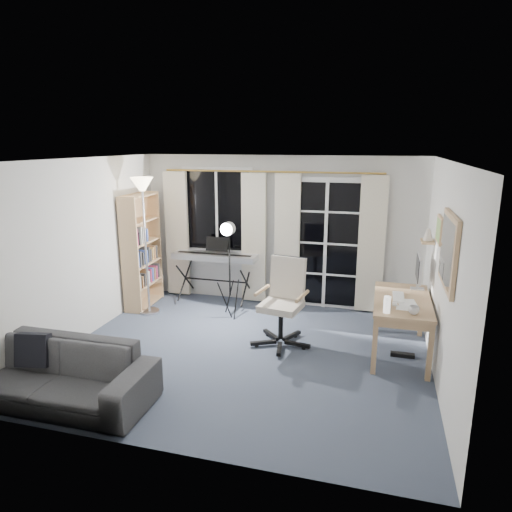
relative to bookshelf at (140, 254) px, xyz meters
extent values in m
cube|color=#3D4659|center=(2.12, -1.25, -0.87)|extent=(4.50, 4.00, 0.02)
cube|color=white|center=(1.07, 0.73, 0.64)|extent=(1.20, 0.06, 1.40)
cube|color=black|center=(1.07, 0.70, 0.64)|extent=(1.10, 0.02, 1.30)
cube|color=white|center=(1.07, 0.69, 0.64)|extent=(0.04, 0.03, 1.30)
cube|color=white|center=(2.87, 0.73, 0.16)|extent=(1.32, 0.06, 2.11)
cube|color=black|center=(2.57, 0.70, 0.16)|extent=(0.55, 0.02, 1.95)
cube|color=black|center=(3.17, 0.70, 0.16)|extent=(0.55, 0.02, 1.95)
cube|color=white|center=(2.87, 0.69, 0.16)|extent=(0.05, 0.04, 2.05)
cube|color=white|center=(2.87, 0.69, -0.31)|extent=(1.15, 0.03, 0.03)
cube|color=white|center=(2.87, 0.69, 0.19)|extent=(1.15, 0.03, 0.03)
cube|color=white|center=(2.87, 0.69, 0.69)|extent=(1.15, 0.03, 0.03)
cylinder|color=gold|center=(1.97, 0.65, 1.29)|extent=(3.50, 0.03, 0.03)
cube|color=beige|center=(0.37, 0.63, 0.22)|extent=(0.40, 0.07, 2.10)
cube|color=beige|center=(1.72, 0.63, 0.22)|extent=(0.40, 0.07, 2.10)
cube|color=beige|center=(2.27, 0.63, 0.22)|extent=(0.40, 0.07, 2.10)
cube|color=beige|center=(3.57, 0.63, 0.22)|extent=(0.40, 0.07, 2.10)
cube|color=tan|center=(0.05, -0.39, 0.05)|extent=(0.29, 0.04, 1.82)
cube|color=tan|center=(0.01, 0.43, 0.05)|extent=(0.29, 0.04, 1.82)
cube|color=tan|center=(-0.10, 0.01, 0.05)|extent=(0.07, 0.82, 1.82)
cube|color=tan|center=(0.03, 0.02, -0.83)|extent=(0.33, 0.83, 0.02)
cube|color=tan|center=(0.03, 0.02, -0.50)|extent=(0.33, 0.83, 0.02)
cube|color=tan|center=(0.03, 0.02, -0.15)|extent=(0.33, 0.83, 0.02)
cube|color=tan|center=(0.03, 0.02, 0.19)|extent=(0.33, 0.83, 0.02)
cube|color=tan|center=(0.03, 0.02, 0.54)|extent=(0.33, 0.83, 0.02)
cube|color=tan|center=(0.03, 0.02, 0.93)|extent=(0.33, 0.83, 0.02)
cube|color=beige|center=(0.07, -0.32, -0.37)|extent=(0.21, 0.06, 0.23)
cube|color=#9C6941|center=(0.06, -0.23, -0.39)|extent=(0.21, 0.05, 0.18)
cube|color=#373737|center=(0.06, -0.15, -0.38)|extent=(0.20, 0.04, 0.21)
cube|color=#9C6941|center=(0.05, -0.08, -0.35)|extent=(0.20, 0.04, 0.27)
cube|color=beige|center=(0.05, -0.02, -0.38)|extent=(0.21, 0.06, 0.21)
cube|color=#A32E55|center=(0.05, 0.07, -0.38)|extent=(0.20, 0.04, 0.22)
cube|color=#3B58B3|center=(0.04, 0.14, -0.38)|extent=(0.21, 0.05, 0.22)
cube|color=#9C6941|center=(0.04, 0.22, -0.38)|extent=(0.20, 0.04, 0.21)
cube|color=#A32E55|center=(0.04, 0.28, -0.38)|extent=(0.21, 0.06, 0.22)
cube|color=#373737|center=(0.03, 0.37, -0.37)|extent=(0.20, 0.04, 0.24)
cube|color=#3B58B3|center=(0.07, -0.32, -0.02)|extent=(0.20, 0.04, 0.25)
cube|color=#373737|center=(0.06, -0.25, -0.02)|extent=(0.21, 0.06, 0.24)
cube|color=#373737|center=(0.06, -0.16, -0.04)|extent=(0.20, 0.04, 0.21)
cube|color=#3B58B3|center=(0.05, -0.09, -0.04)|extent=(0.20, 0.04, 0.20)
cube|color=#3B58B3|center=(0.05, -0.03, -0.04)|extent=(0.20, 0.04, 0.21)
cube|color=#373737|center=(0.05, 0.04, -0.02)|extent=(0.20, 0.04, 0.25)
cube|color=#373737|center=(0.05, 0.11, -0.04)|extent=(0.21, 0.05, 0.20)
cube|color=#BA8A45|center=(0.04, 0.18, -0.04)|extent=(0.20, 0.05, 0.21)
cube|color=#9C6941|center=(0.04, 0.26, -0.03)|extent=(0.20, 0.04, 0.22)
cube|color=#373737|center=(0.03, 0.32, -0.04)|extent=(0.20, 0.04, 0.21)
cube|color=#A32E55|center=(0.07, -0.32, 0.33)|extent=(0.20, 0.04, 0.26)
cube|color=#373737|center=(0.06, -0.25, 0.30)|extent=(0.20, 0.04, 0.20)
cube|color=beige|center=(0.06, -0.19, 0.34)|extent=(0.20, 0.04, 0.27)
cube|color=beige|center=(0.06, -0.12, 0.33)|extent=(0.20, 0.04, 0.25)
cube|color=#9C6941|center=(0.05, -0.05, 0.30)|extent=(0.20, 0.04, 0.20)
cube|color=#3B58B3|center=(0.05, 0.01, 0.31)|extent=(0.21, 0.05, 0.21)
cylinder|color=#B2B2B7|center=(0.27, -0.28, -0.85)|extent=(0.39, 0.39, 0.03)
cylinder|color=#B2B2B7|center=(0.27, -0.28, 0.14)|extent=(0.04, 0.04, 1.94)
cone|color=#FFE5B2|center=(0.27, -0.28, 1.14)|extent=(0.41, 0.41, 0.20)
cylinder|color=black|center=(0.58, 0.45, -0.49)|extent=(0.03, 0.67, 0.61)
cylinder|color=black|center=(0.58, 0.45, -0.49)|extent=(0.03, 0.67, 0.61)
cylinder|color=black|center=(1.65, 0.45, -0.49)|extent=(0.03, 0.67, 0.61)
cylinder|color=black|center=(1.65, 0.45, -0.49)|extent=(0.03, 0.67, 0.61)
cylinder|color=black|center=(1.11, 0.45, -0.49)|extent=(1.07, 0.03, 0.03)
cube|color=silver|center=(1.11, 0.45, -0.08)|extent=(1.40, 0.36, 0.10)
cube|color=white|center=(1.11, 0.36, -0.04)|extent=(1.29, 0.15, 0.02)
cube|color=black|center=(1.11, 0.41, -0.03)|extent=(1.25, 0.09, 0.01)
cube|color=black|center=(1.11, 0.56, 0.11)|extent=(0.38, 0.08, 0.23)
cylinder|color=black|center=(1.65, -0.11, -0.59)|extent=(0.03, 0.23, 0.60)
cylinder|color=black|center=(1.51, -0.02, -0.59)|extent=(0.20, 0.14, 0.60)
cylinder|color=black|center=(1.50, -0.19, -0.59)|extent=(0.21, 0.12, 0.60)
cylinder|color=black|center=(1.55, -0.11, 0.00)|extent=(0.03, 0.03, 1.04)
cylinder|color=silver|center=(1.55, -0.15, 0.51)|extent=(0.20, 0.12, 0.20)
cylinder|color=white|center=(1.54, -0.22, 0.51)|extent=(0.17, 0.03, 0.17)
cube|color=black|center=(2.74, -0.93, -0.81)|extent=(0.35, 0.11, 0.04)
cylinder|color=black|center=(2.83, -0.94, -0.84)|extent=(0.06, 0.06, 0.05)
cube|color=black|center=(2.62, -0.68, -0.81)|extent=(0.20, 0.33, 0.04)
cylinder|color=black|center=(2.66, -0.60, -0.84)|extent=(0.06, 0.06, 0.05)
cube|color=black|center=(2.34, -0.72, -0.81)|extent=(0.28, 0.28, 0.04)
cylinder|color=black|center=(2.28, -0.66, -0.84)|extent=(0.06, 0.06, 0.05)
cube|color=black|center=(2.30, -0.99, -0.81)|extent=(0.33, 0.20, 0.04)
cylinder|color=black|center=(2.22, -1.03, -0.84)|extent=(0.06, 0.06, 0.05)
cube|color=black|center=(2.54, -1.12, -0.81)|extent=(0.10, 0.35, 0.04)
cylinder|color=black|center=(2.56, -1.21, -0.84)|extent=(0.06, 0.06, 0.05)
cylinder|color=black|center=(2.51, -0.89, -0.56)|extent=(0.07, 0.07, 0.43)
cube|color=beige|center=(2.51, -0.89, -0.33)|extent=(0.57, 0.57, 0.09)
cube|color=beige|center=(2.55, -0.66, 0.00)|extent=(0.49, 0.21, 0.56)
cube|color=black|center=(2.55, -0.61, 0.02)|extent=(0.46, 0.18, 0.52)
cylinder|color=tan|center=(2.24, -0.82, -0.15)|extent=(0.12, 0.43, 0.05)
cylinder|color=tan|center=(2.79, -0.91, -0.15)|extent=(0.12, 0.43, 0.05)
cube|color=tan|center=(4.00, -0.73, -0.16)|extent=(0.67, 1.34, 0.04)
cube|color=tan|center=(4.00, -0.73, -0.23)|extent=(0.64, 1.31, 0.10)
cube|color=tan|center=(3.70, -1.36, -0.52)|extent=(0.06, 0.06, 0.68)
cube|color=tan|center=(4.30, -1.36, -0.52)|extent=(0.06, 0.06, 0.68)
cube|color=tan|center=(3.70, -0.10, -0.52)|extent=(0.06, 0.06, 0.68)
cube|color=tan|center=(4.30, -0.10, -0.52)|extent=(0.06, 0.06, 0.68)
cube|color=silver|center=(4.20, -0.28, -0.13)|extent=(0.17, 0.12, 0.01)
cube|color=silver|center=(4.20, -0.28, -0.01)|extent=(0.04, 0.03, 0.21)
cube|color=silver|center=(4.20, -0.28, 0.15)|extent=(0.03, 0.52, 0.33)
cube|color=black|center=(4.18, -0.28, 0.15)|extent=(0.01, 0.48, 0.29)
cube|color=white|center=(3.95, -0.68, -0.13)|extent=(0.13, 0.40, 0.02)
cube|color=white|center=(3.91, -0.97, -0.13)|extent=(0.06, 0.10, 0.02)
cube|color=white|center=(4.05, -0.88, -0.14)|extent=(0.25, 0.31, 0.01)
cube|color=white|center=(4.02, -1.07, -0.14)|extent=(0.21, 0.16, 0.00)
cube|color=black|center=(3.83, -1.16, -0.08)|extent=(0.05, 0.04, 0.12)
cylinder|color=white|center=(3.81, -1.26, -0.05)|extent=(0.08, 0.08, 0.19)
cube|color=black|center=(4.05, -0.83, -0.84)|extent=(0.29, 0.08, 0.05)
imported|color=silver|center=(4.10, -1.23, -0.08)|extent=(0.12, 0.09, 0.12)
cube|color=tan|center=(4.35, -1.60, 0.69)|extent=(0.04, 0.94, 0.74)
cube|color=white|center=(4.33, -1.60, 0.69)|extent=(0.01, 0.84, 0.64)
cube|color=tan|center=(4.35, -0.70, 0.74)|extent=(0.03, 0.42, 0.32)
cube|color=#438765|center=(4.34, -0.70, 0.74)|extent=(0.00, 0.36, 0.26)
cube|color=tan|center=(4.28, -0.20, 0.49)|extent=(0.16, 0.30, 0.02)
cone|color=beige|center=(4.28, -0.20, 0.58)|extent=(0.12, 0.12, 0.15)
imported|color=#2C2C2E|center=(0.54, -2.80, -0.46)|extent=(2.07, 0.62, 0.81)
cube|color=black|center=(0.24, -2.70, -0.38)|extent=(0.38, 0.25, 0.37)
camera|label=1|loc=(3.66, -6.33, 1.73)|focal=32.00mm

